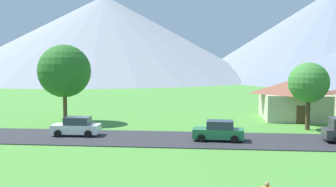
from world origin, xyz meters
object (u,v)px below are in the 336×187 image
(house_left_center, at_px, (293,98))
(tree_center, at_px, (309,83))
(parked_car_white_east_end, at_px, (76,127))
(parked_car_green_west_end, at_px, (219,131))
(tree_near_left, at_px, (64,71))

(house_left_center, xyz_separation_m, tree_center, (-0.25, -7.81, 2.25))
(tree_center, distance_m, parked_car_white_east_end, 22.57)
(parked_car_green_west_end, bearing_deg, tree_center, 36.82)
(parked_car_white_east_end, bearing_deg, house_left_center, 31.75)
(tree_near_left, xyz_separation_m, parked_car_white_east_end, (3.96, -7.65, -4.84))
(tree_near_left, height_order, tree_center, tree_near_left)
(tree_near_left, bearing_deg, house_left_center, 12.74)
(house_left_center, height_order, parked_car_white_east_end, house_left_center)
(house_left_center, distance_m, tree_center, 8.13)
(tree_near_left, height_order, parked_car_white_east_end, tree_near_left)
(house_left_center, height_order, tree_center, tree_center)
(parked_car_green_west_end, distance_m, parked_car_white_east_end, 12.68)
(tree_center, xyz_separation_m, parked_car_green_west_end, (-8.87, -6.64, -3.79))
(house_left_center, xyz_separation_m, parked_car_white_east_end, (-21.76, -13.47, -1.55))
(tree_center, relative_size, parked_car_green_west_end, 1.55)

